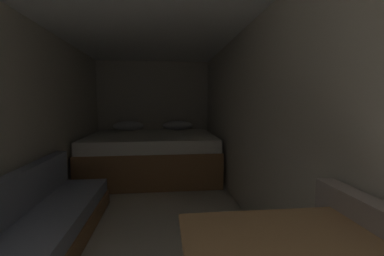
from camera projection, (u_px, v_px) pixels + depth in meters
name	position (u px, v px, depth m)	size (l,w,h in m)	color
ground_plane	(145.00, 225.00, 2.69)	(7.50, 7.50, 0.00)	beige
wall_back	(154.00, 113.00, 5.33)	(2.36, 0.05, 2.12)	beige
wall_left	(21.00, 126.00, 2.46)	(0.05, 5.50, 2.12)	beige
wall_right	(254.00, 123.00, 2.71)	(0.05, 5.50, 2.12)	beige
ceiling_slab	(141.00, 13.00, 2.47)	(2.36, 5.50, 0.05)	white
bed	(152.00, 154.00, 4.49)	(2.14, 1.72, 0.92)	olive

